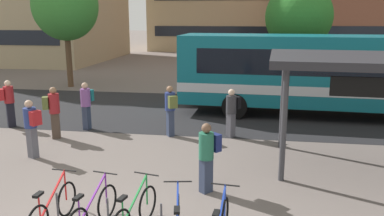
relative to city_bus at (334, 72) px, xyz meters
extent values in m
cube|color=#232326|center=(-5.92, 0.00, -1.77)|extent=(80.00, 7.20, 0.01)
cube|color=#0F6070|center=(-0.06, 0.00, 0.07)|extent=(12.11, 3.11, 2.70)
cube|color=silver|center=(-0.06, 0.00, -0.58)|extent=(12.13, 3.13, 0.36)
cube|color=black|center=(-0.30, 1.26, 0.48)|extent=(9.83, 0.52, 0.97)
cube|color=black|center=(-0.42, -1.23, 0.48)|extent=(9.83, 0.52, 0.97)
cylinder|color=black|center=(-3.72, 1.33, -1.28)|extent=(1.01, 0.35, 1.00)
cylinder|color=black|center=(-3.83, -0.98, -1.28)|extent=(1.01, 0.35, 1.00)
cylinder|color=#47474C|center=(-6.77, -9.69, -1.43)|extent=(0.04, 0.04, 0.70)
cylinder|color=#47474C|center=(-5.74, -9.75, -1.43)|extent=(0.04, 0.04, 0.70)
torus|color=black|center=(-6.80, -9.23, -1.42)|extent=(0.08, 0.71, 0.70)
cube|color=red|center=(-6.83, -9.72, -1.11)|extent=(0.08, 0.92, 0.58)
cylinder|color=red|center=(-6.85, -10.15, -1.16)|extent=(0.03, 0.03, 0.55)
cube|color=black|center=(-6.85, -10.15, -0.90)|extent=(0.11, 0.23, 0.05)
cylinder|color=red|center=(-6.80, -9.25, -1.11)|extent=(0.03, 0.03, 0.65)
cylinder|color=black|center=(-6.80, -9.25, -0.80)|extent=(0.52, 0.06, 0.03)
torus|color=black|center=(-5.95, -9.24, -1.42)|extent=(0.17, 0.70, 0.70)
cube|color=#702893|center=(-6.03, -9.72, -1.11)|extent=(0.19, 0.91, 0.58)
cylinder|color=#702893|center=(-6.11, -10.15, -1.16)|extent=(0.03, 0.03, 0.55)
cube|color=black|center=(-6.11, -10.15, -0.90)|extent=(0.14, 0.23, 0.05)
cylinder|color=#702893|center=(-5.95, -9.26, -1.11)|extent=(0.04, 0.04, 0.65)
cylinder|color=black|center=(-5.95, -9.26, -0.80)|extent=(0.52, 0.12, 0.03)
torus|color=black|center=(-5.14, -9.17, -1.42)|extent=(0.20, 0.70, 0.70)
cube|color=#1E7F38|center=(-5.25, -9.65, -1.11)|extent=(0.23, 0.91, 0.58)
cylinder|color=#1E7F38|center=(-5.34, -10.07, -1.16)|extent=(0.04, 0.04, 0.55)
cube|color=black|center=(-5.34, -10.07, -0.90)|extent=(0.15, 0.24, 0.05)
cylinder|color=#1E7F38|center=(-5.15, -9.19, -1.11)|extent=(0.04, 0.04, 0.65)
cylinder|color=black|center=(-5.15, -9.19, -0.80)|extent=(0.51, 0.14, 0.03)
torus|color=black|center=(-4.49, -9.43, -1.42)|extent=(0.16, 0.70, 0.70)
cube|color=#1E3DB2|center=(-4.40, -9.92, -1.11)|extent=(0.19, 0.91, 0.58)
cube|color=black|center=(-4.33, -10.34, -0.90)|extent=(0.14, 0.23, 0.05)
cylinder|color=#1E3DB2|center=(-4.48, -9.45, -1.11)|extent=(0.04, 0.04, 0.65)
cylinder|color=black|center=(-4.48, -9.45, -0.80)|extent=(0.52, 0.12, 0.03)
torus|color=black|center=(-3.61, -9.44, -1.42)|extent=(0.11, 0.71, 0.70)
cube|color=#1E3DB2|center=(-3.65, -9.93, -1.11)|extent=(0.11, 0.92, 0.58)
cube|color=black|center=(-3.69, -10.36, -0.90)|extent=(0.12, 0.23, 0.05)
cylinder|color=#1E3DB2|center=(-3.61, -9.46, -1.11)|extent=(0.03, 0.03, 0.65)
cylinder|color=black|center=(-3.61, -9.46, -0.80)|extent=(0.52, 0.07, 0.03)
cylinder|color=#38383D|center=(-2.41, -6.79, -0.39)|extent=(0.15, 0.15, 2.77)
cylinder|color=#38383D|center=(-2.26, -4.23, -0.39)|extent=(0.15, 0.15, 2.77)
cube|color=#47382D|center=(-9.52, -4.44, -1.35)|extent=(0.32, 0.29, 0.86)
cylinder|color=maroon|center=(-9.52, -4.44, -0.60)|extent=(0.45, 0.45, 0.64)
sphere|color=#936B4C|center=(-9.52, -4.44, -0.17)|extent=(0.22, 0.22, 0.22)
cube|color=#56602D|center=(-9.76, -4.54, -0.57)|extent=(0.28, 0.33, 0.40)
cube|color=#2D3851|center=(-4.16, -7.73, -1.37)|extent=(0.32, 0.33, 0.81)
cylinder|color=#23664C|center=(-4.16, -7.73, -0.67)|extent=(0.48, 0.48, 0.61)
sphere|color=brown|center=(-4.16, -7.73, -0.25)|extent=(0.22, 0.22, 0.22)
cube|color=navy|center=(-3.99, -7.54, -0.64)|extent=(0.33, 0.32, 0.40)
cube|color=#565660|center=(-9.29, -6.24, -1.33)|extent=(0.32, 0.29, 0.89)
cylinder|color=navy|center=(-9.29, -6.24, -0.60)|extent=(0.45, 0.45, 0.57)
sphere|color=tan|center=(-9.29, -6.24, -0.21)|extent=(0.22, 0.22, 0.22)
cube|color=#B21E23|center=(-9.06, -6.36, -0.57)|extent=(0.28, 0.33, 0.40)
cube|color=black|center=(-11.80, -3.39, -1.33)|extent=(0.33, 0.32, 0.89)
cylinder|color=maroon|center=(-11.80, -3.39, -0.58)|extent=(0.48, 0.48, 0.60)
sphere|color=beige|center=(-11.80, -3.39, -0.17)|extent=(0.22, 0.22, 0.22)
cube|color=#B21E23|center=(-11.99, -3.57, -0.55)|extent=(0.32, 0.33, 0.40)
cube|color=#2D3851|center=(-5.85, -3.61, -1.33)|extent=(0.31, 0.33, 0.89)
cylinder|color=navy|center=(-5.85, -3.61, -0.59)|extent=(0.47, 0.47, 0.60)
sphere|color=#936B4C|center=(-5.85, -3.61, -0.18)|extent=(0.22, 0.22, 0.22)
cube|color=#56602D|center=(-5.71, -3.83, -0.56)|extent=(0.33, 0.30, 0.40)
cube|color=#2D3851|center=(-8.94, -3.30, -1.35)|extent=(0.23, 0.28, 0.85)
cylinder|color=#7F4C93|center=(-8.94, -3.30, -0.62)|extent=(0.38, 0.38, 0.62)
sphere|color=tan|center=(-8.94, -3.30, -0.20)|extent=(0.22, 0.22, 0.22)
cube|color=#197075|center=(-8.91, -3.04, -0.59)|extent=(0.30, 0.22, 0.40)
cube|color=#565660|center=(-3.84, -3.43, -1.37)|extent=(0.31, 0.33, 0.82)
cylinder|color=#333338|center=(-3.84, -3.43, -0.66)|extent=(0.47, 0.47, 0.59)
sphere|color=beige|center=(-3.84, -3.43, -0.26)|extent=(0.22, 0.22, 0.22)
cube|color=black|center=(-3.69, -3.22, -0.64)|extent=(0.33, 0.31, 0.40)
cylinder|color=brown|center=(-1.05, 4.12, -0.51)|extent=(0.32, 0.32, 2.52)
ellipsoid|color=#2D7028|center=(-1.05, 4.12, 2.13)|extent=(3.23, 3.23, 3.26)
cylinder|color=brown|center=(-13.41, 4.81, -0.34)|extent=(0.32, 0.32, 2.87)
ellipsoid|color=#388433|center=(-13.41, 4.81, 2.71)|extent=(3.57, 3.57, 3.79)
cube|color=tan|center=(-7.11, 33.95, 3.95)|extent=(15.73, 13.32, 11.45)
cube|color=black|center=(-7.11, 27.26, 0.51)|extent=(13.84, 0.06, 1.10)
camera|label=1|loc=(-3.20, -16.06, 2.17)|focal=36.86mm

